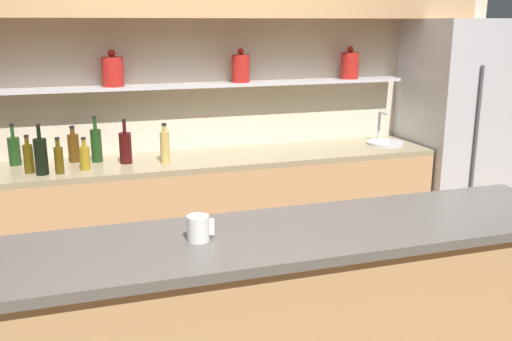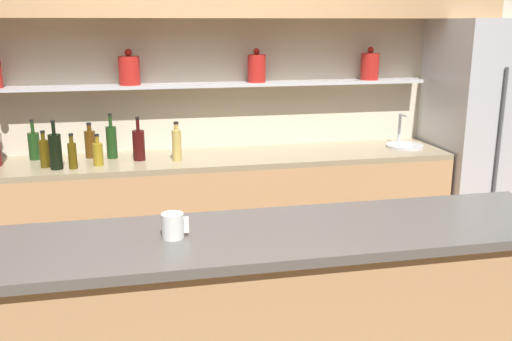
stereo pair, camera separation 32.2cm
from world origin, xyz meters
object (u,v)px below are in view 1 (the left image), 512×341
object	(u,v)px
bottle_wine_5	(41,156)
bottle_wine_7	(14,150)
bottle_oil_3	(28,158)
bottle_spirit_8	(74,147)
sink_fixture	(384,141)
bottle_oil_0	(59,159)
bottle_wine_1	(125,147)
bottle_wine_6	(96,145)
refrigerator	(461,137)
bottle_spirit_2	(165,146)
coffee_mug	(198,228)
bottle_oil_4	(85,157)

from	to	relation	value
bottle_wine_5	bottle_wine_7	bearing A→B (deg)	119.76
bottle_oil_3	bottle_spirit_8	size ratio (longest dim) A/B	0.99
bottle_wine_5	sink_fixture	bearing A→B (deg)	3.59
bottle_wine_5	bottle_wine_7	distance (m)	0.37
bottle_oil_0	bottle_wine_1	xyz separation A→B (m)	(0.43, 0.15, 0.02)
bottle_oil_3	bottle_wine_6	world-z (taller)	bottle_wine_6
bottle_wine_5	bottle_wine_6	distance (m)	0.43
bottle_wine_1	refrigerator	bearing A→B (deg)	-0.68
sink_fixture	bottle_wine_7	bearing A→B (deg)	176.67
bottle_wine_1	bottle_spirit_2	world-z (taller)	bottle_wine_1
bottle_oil_3	bottle_wine_5	distance (m)	0.10
sink_fixture	bottle_spirit_2	size ratio (longest dim) A/B	1.04
bottle_oil_0	refrigerator	bearing A→B (deg)	2.22
bottle_wine_6	bottle_wine_7	xyz separation A→B (m)	(-0.53, 0.07, -0.02)
refrigerator	bottle_oil_0	size ratio (longest dim) A/B	8.02
sink_fixture	bottle_wine_1	distance (m)	2.01
bottle_spirit_2	bottle_wine_7	size ratio (longest dim) A/B	0.96
sink_fixture	bottle_spirit_8	size ratio (longest dim) A/B	1.13
bottle_wine_1	bottle_wine_6	world-z (taller)	bottle_wine_6
bottle_wine_1	coffee_mug	size ratio (longest dim) A/B	2.81
bottle_spirit_8	bottle_wine_7	bearing A→B (deg)	176.12
bottle_oil_4	bottle_wine_7	xyz separation A→B (m)	(-0.44, 0.27, 0.02)
sink_fixture	bottle_oil_3	world-z (taller)	sink_fixture
bottle_spirit_2	bottle_wine_5	bearing A→B (deg)	-174.60
bottle_spirit_8	sink_fixture	bearing A→B (deg)	-3.24
bottle_wine_1	bottle_oil_3	world-z (taller)	bottle_wine_1
bottle_spirit_2	bottle_oil_3	size ratio (longest dim) A/B	1.10
bottle_oil_3	bottle_wine_7	bearing A→B (deg)	112.08
bottle_oil_0	coffee_mug	size ratio (longest dim) A/B	2.17
sink_fixture	bottle_spirit_8	world-z (taller)	same
bottle_oil_4	bottle_wine_5	world-z (taller)	bottle_wine_5
bottle_wine_1	bottle_wine_7	world-z (taller)	bottle_wine_1
bottle_oil_0	bottle_wine_7	distance (m)	0.44
bottle_wine_7	coffee_mug	size ratio (longest dim) A/B	2.62
bottle_oil_0	bottle_oil_4	world-z (taller)	bottle_oil_0
refrigerator	bottle_oil_4	bearing A→B (deg)	-178.71
bottle_wine_1	bottle_spirit_2	size ratio (longest dim) A/B	1.11
bottle_oil_0	bottle_wine_5	bearing A→B (deg)	174.25
bottle_wine_6	coffee_mug	bearing A→B (deg)	-81.14
bottle_wine_6	bottle_spirit_2	bearing A→B (deg)	-21.07
bottle_oil_0	bottle_wine_1	bearing A→B (deg)	19.60
bottle_spirit_2	bottle_oil_4	size ratio (longest dim) A/B	1.27
bottle_wine_1	bottle_wine_6	xyz separation A→B (m)	(-0.19, 0.10, 0.01)
refrigerator	bottle_wine_1	bearing A→B (deg)	179.32
bottle_wine_1	coffee_mug	distance (m)	1.81
bottle_wine_1	bottle_wine_5	bearing A→B (deg)	-165.08
bottle_spirit_8	coffee_mug	bearing A→B (deg)	-77.11
bottle_wine_1	bottle_wine_7	distance (m)	0.74
bottle_oil_0	bottle_oil_3	size ratio (longest dim) A/B	0.95
bottle_oil_0	bottle_spirit_2	xyz separation A→B (m)	(0.69, 0.09, 0.02)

